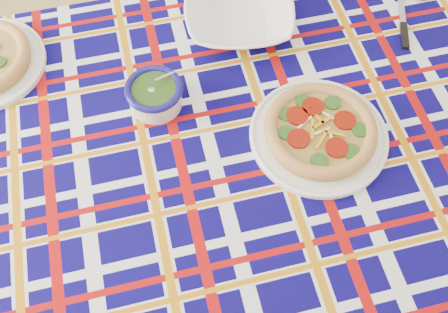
# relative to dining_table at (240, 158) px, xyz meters

# --- Properties ---
(floor) EXTENTS (4.00, 4.00, 0.00)m
(floor) POSITION_rel_dining_table_xyz_m (-0.26, -0.09, -0.74)
(floor) COLOR #A58655
(floor) RESTS_ON ground
(dining_table) EXTENTS (2.01, 1.60, 0.82)m
(dining_table) POSITION_rel_dining_table_xyz_m (0.00, 0.00, 0.00)
(dining_table) COLOR brown
(dining_table) RESTS_ON floor
(tablecloth) EXTENTS (2.06, 1.65, 0.12)m
(tablecloth) POSITION_rel_dining_table_xyz_m (-0.00, 0.00, 0.03)
(tablecloth) COLOR #09044C
(tablecloth) RESTS_ON dining_table
(main_focaccia_plate) EXTENTS (0.44, 0.44, 0.07)m
(main_focaccia_plate) POSITION_rel_dining_table_xyz_m (0.19, 0.02, 0.12)
(main_focaccia_plate) COLOR #A6813B
(main_focaccia_plate) RESTS_ON tablecloth
(pesto_bowl) EXTENTS (0.18, 0.18, 0.09)m
(pesto_bowl) POSITION_rel_dining_table_xyz_m (-0.22, 0.09, 0.13)
(pesto_bowl) COLOR #1B360E
(pesto_bowl) RESTS_ON tablecloth
(serving_bowl) EXTENTS (0.34, 0.34, 0.07)m
(serving_bowl) POSITION_rel_dining_table_xyz_m (-0.03, 0.38, 0.12)
(serving_bowl) COLOR white
(serving_bowl) RESTS_ON tablecloth
(table_knife) EXTENTS (0.02, 0.24, 0.01)m
(table_knife) POSITION_rel_dining_table_xyz_m (0.43, 0.48, 0.09)
(table_knife) COLOR silver
(table_knife) RESTS_ON tablecloth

